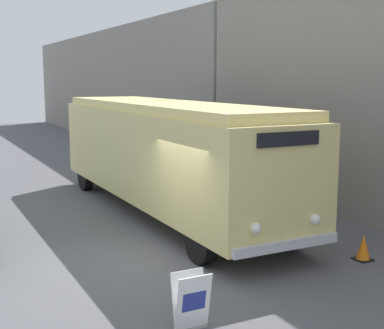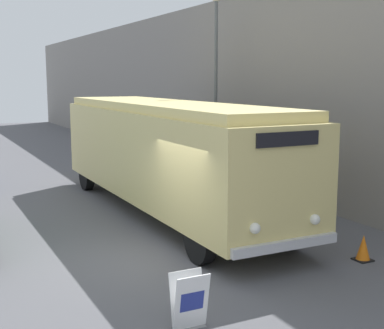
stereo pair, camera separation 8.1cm
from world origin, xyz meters
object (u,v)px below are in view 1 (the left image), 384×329
object	(u,v)px
vintage_bus	(165,150)
sign_board	(191,301)
streetlamp	(215,64)
traffic_cone	(363,248)

from	to	relation	value
vintage_bus	sign_board	world-z (taller)	vintage_bus
sign_board	streetlamp	distance (m)	11.85
streetlamp	vintage_bus	bearing A→B (deg)	-139.90
vintage_bus	streetlamp	world-z (taller)	streetlamp
sign_board	streetlamp	size ratio (longest dim) A/B	0.13
vintage_bus	sign_board	xyz separation A→B (m)	(-2.69, -6.91, -1.42)
sign_board	streetlamp	bearing A→B (deg)	58.65
streetlamp	traffic_cone	xyz separation A→B (m)	(-1.03, -8.38, -4.15)
streetlamp	traffic_cone	world-z (taller)	streetlamp
traffic_cone	streetlamp	bearing A→B (deg)	83.02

